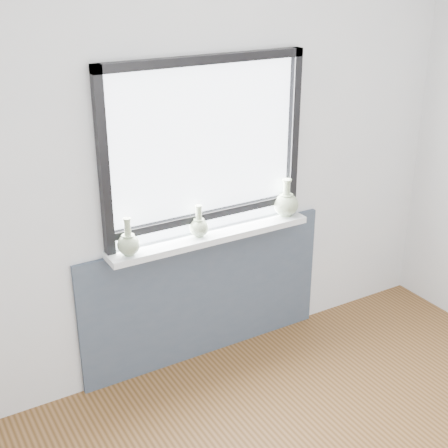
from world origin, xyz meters
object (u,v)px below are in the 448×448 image
vase_a (129,243)px  vase_c (286,203)px  vase_b (199,226)px  windowsill (211,236)px

vase_a → vase_c: vase_c is taller
vase_a → vase_b: size_ratio=1.12×
vase_a → vase_b: (0.46, 0.02, -0.01)m
vase_c → vase_a: bearing=-178.5°
vase_b → vase_a: bearing=-177.0°
windowsill → vase_b: (-0.08, 0.00, 0.08)m
windowsill → vase_c: size_ratio=5.36×
vase_a → vase_c: size_ratio=0.90×
vase_a → vase_c: bearing=1.5°
vase_b → vase_c: 0.64m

